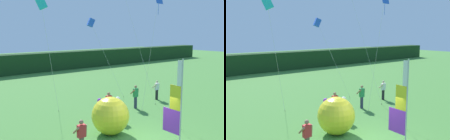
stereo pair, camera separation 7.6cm
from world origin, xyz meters
TOP-DOWN VIEW (x-y plane):
  - distant_treeline at (0.00, 25.63)m, footprint 80.00×2.40m
  - banner_flag at (0.49, -1.14)m, footprint 0.06×1.03m
  - person_near_banner at (3.64, 4.74)m, footprint 0.55×0.48m
  - person_mid_field at (0.81, 4.25)m, footprint 0.55×0.48m
  - person_far_left at (-3.23, 1.00)m, footprint 0.55×0.48m
  - person_far_right at (6.65, 5.38)m, footprint 0.55×0.48m
  - inflatable_balloon at (-0.66, 2.20)m, footprint 2.04×2.04m
  - kite_blue_diamond_0 at (4.60, 3.70)m, footprint 1.45×0.47m
  - kite_blue_box_2 at (2.78, 9.06)m, footprint 2.71×1.67m
  - kite_cyan_box_3 at (-2.11, 7.32)m, footprint 1.52×0.76m

SIDE VIEW (x-z plane):
  - person_far_right at x=6.65m, z-range 0.05..1.62m
  - person_near_banner at x=3.64m, z-range 0.06..1.74m
  - person_far_left at x=-3.23m, z-range 0.06..1.75m
  - person_mid_field at x=0.81m, z-range 0.06..1.76m
  - inflatable_balloon at x=-0.66m, z-range 0.01..2.04m
  - distant_treeline at x=0.00m, z-range 0.00..2.58m
  - banner_flag at x=0.49m, z-range -0.09..4.22m
  - kite_blue_box_2 at x=2.78m, z-range 2.88..9.46m
  - kite_cyan_box_3 at x=-2.11m, z-range 3.38..11.10m
  - kite_blue_diamond_0 at x=4.60m, z-range 3.31..11.59m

